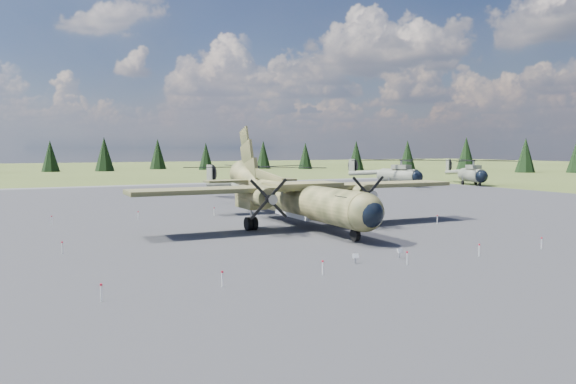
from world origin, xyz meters
name	(u,v)px	position (x,y,z in m)	size (l,w,h in m)	color
ground	(281,237)	(0.00, 0.00, 0.00)	(500.00, 500.00, 0.00)	#54622B
apron	(235,222)	(0.00, 10.00, 0.00)	(120.00, 120.00, 0.04)	slate
transport_plane	(297,194)	(4.03, 4.77, 2.93)	(30.85, 28.06, 10.19)	#363A1F
helicopter_near	(255,176)	(9.56, 27.07, 3.43)	(22.74, 24.08, 4.83)	slate
helicopter_mid	(399,167)	(45.92, 43.35, 3.58)	(24.35, 25.33, 5.05)	slate
helicopter_far	(472,167)	(60.98, 39.96, 3.46)	(24.36, 24.44, 4.88)	slate
info_placard_left	(355,257)	(-0.57, -11.69, 0.42)	(0.41, 0.19, 0.64)	gray
info_placard_right	(400,252)	(2.92, -11.63, 0.44)	(0.45, 0.25, 0.66)	gray
barrier_fence	(276,231)	(-0.46, -0.08, 0.51)	(33.12, 29.62, 0.85)	silver
treeline	(248,172)	(0.03, 6.78, 4.96)	(298.97, 306.79, 10.99)	black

